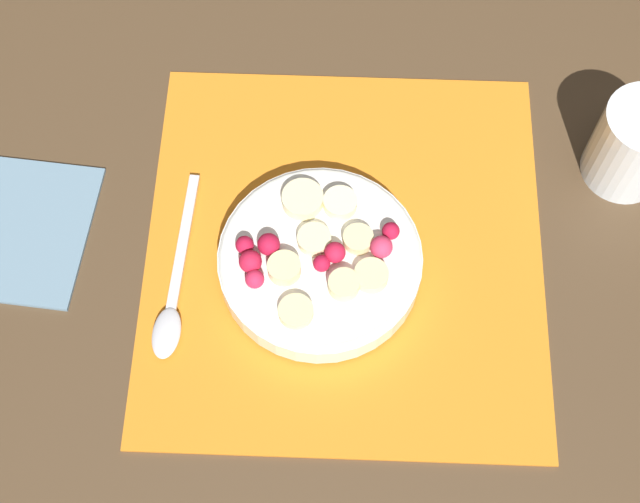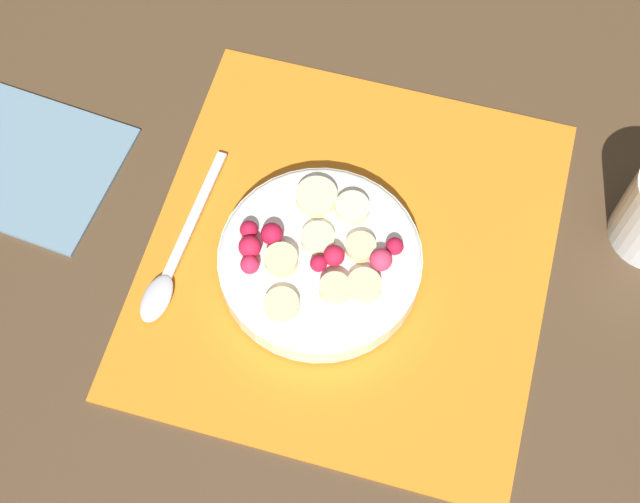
# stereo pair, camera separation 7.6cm
# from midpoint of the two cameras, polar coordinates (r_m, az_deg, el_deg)

# --- Properties ---
(ground_plane) EXTENTS (3.00, 3.00, 0.00)m
(ground_plane) POSITION_cam_midpoint_polar(r_m,az_deg,el_deg) (0.80, 4.55, -0.53)
(ground_plane) COLOR #4C3823
(placemat) EXTENTS (0.38, 0.35, 0.01)m
(placemat) POSITION_cam_midpoint_polar(r_m,az_deg,el_deg) (0.80, 4.57, -0.44)
(placemat) COLOR orange
(placemat) RESTS_ON ground_plane
(fruit_bowl) EXTENTS (0.18, 0.18, 0.05)m
(fruit_bowl) POSITION_cam_midpoint_polar(r_m,az_deg,el_deg) (0.77, 2.78, -0.80)
(fruit_bowl) COLOR silver
(fruit_bowl) RESTS_ON placemat
(spoon) EXTENTS (0.18, 0.03, 0.01)m
(spoon) POSITION_cam_midpoint_polar(r_m,az_deg,el_deg) (0.79, -6.87, -1.34)
(spoon) COLOR silver
(spoon) RESTS_ON placemat
(napkin) EXTENTS (0.16, 0.17, 0.01)m
(napkin) POSITION_cam_midpoint_polar(r_m,az_deg,el_deg) (0.87, -15.58, 5.11)
(napkin) COLOR slate
(napkin) RESTS_ON ground_plane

